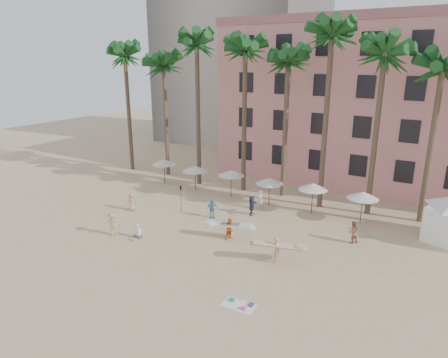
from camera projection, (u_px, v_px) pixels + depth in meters
The scene contains 10 objects.
ground at pixel (198, 267), 25.15m from camera, with size 120.00×120.00×0.00m, color #D1B789.
pink_hotel at pixel (400, 105), 40.51m from camera, with size 35.00×14.00×16.00m, color #D98784.
palm_row at pixel (303, 54), 33.33m from camera, with size 44.40×5.40×16.30m.
umbrella_row at pixel (250, 177), 36.16m from camera, with size 22.50×2.70×2.73m.
beach_towel at pixel (239, 305), 21.31m from camera, with size 1.84×1.08×0.14m.
carrier_yellow at pixel (277, 249), 25.46m from camera, with size 3.13×1.98×1.79m.
carrier_white at pixel (230, 228), 28.84m from camera, with size 3.16×1.52×1.61m.
beachgoers at pixel (207, 214), 31.48m from camera, with size 18.73×11.53×1.90m.
paddle at pixel (181, 195), 34.15m from camera, with size 0.18×0.04×2.23m.
seated_man at pixel (137, 234), 29.13m from camera, with size 0.46×0.80×1.04m.
Camera 1 is at (13.12, -18.25, 12.71)m, focal length 32.00 mm.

